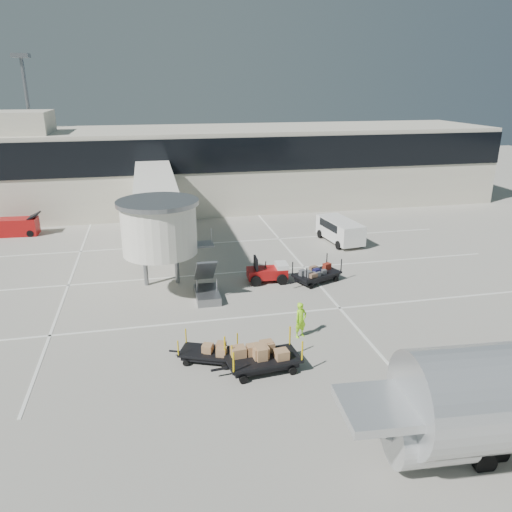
% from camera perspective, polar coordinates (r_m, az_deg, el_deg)
% --- Properties ---
extents(ground, '(140.00, 140.00, 0.00)m').
position_cam_1_polar(ground, '(26.41, -1.21, -8.96)').
color(ground, '#B5B0A2').
rests_on(ground, ground).
extents(lane_markings, '(40.00, 30.00, 0.02)m').
position_cam_1_polar(lane_markings, '(34.72, -5.23, -1.89)').
color(lane_markings, white).
rests_on(lane_markings, ground).
extents(terminal, '(64.00, 12.11, 15.20)m').
position_cam_1_polar(terminal, '(53.62, -7.82, 10.07)').
color(terminal, beige).
rests_on(terminal, ground).
extents(jet_bridge, '(5.70, 20.40, 6.03)m').
position_cam_1_polar(jet_bridge, '(36.08, -11.26, 5.73)').
color(jet_bridge, white).
rests_on(jet_bridge, ground).
extents(baggage_tug, '(2.70, 1.78, 1.73)m').
position_cam_1_polar(baggage_tug, '(32.90, 1.40, -1.88)').
color(baggage_tug, maroon).
rests_on(baggage_tug, ground).
extents(suitcase_cart, '(3.86, 2.63, 1.50)m').
position_cam_1_polar(suitcase_cart, '(33.05, 6.91, -2.10)').
color(suitcase_cart, black).
rests_on(suitcase_cart, ground).
extents(box_cart_near, '(4.16, 1.99, 1.61)m').
position_cam_1_polar(box_cart_near, '(23.12, 0.65, -11.56)').
color(box_cart_near, black).
rests_on(box_cart_near, ground).
extents(box_cart_far, '(3.29, 2.22, 1.28)m').
position_cam_1_polar(box_cart_far, '(24.03, -5.59, -10.89)').
color(box_cart_far, black).
rests_on(box_cart_far, ground).
extents(ground_worker, '(0.82, 0.69, 1.91)m').
position_cam_1_polar(ground_worker, '(25.87, 5.13, -7.30)').
color(ground_worker, '#8EE418').
rests_on(ground_worker, ground).
extents(minivan, '(2.66, 5.12, 1.86)m').
position_cam_1_polar(minivan, '(41.54, 9.49, 3.09)').
color(minivan, silver).
rests_on(minivan, ground).
extents(belt_loader, '(4.09, 1.80, 1.94)m').
position_cam_1_polar(belt_loader, '(47.63, -25.82, 3.01)').
color(belt_loader, maroon).
rests_on(belt_loader, ground).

